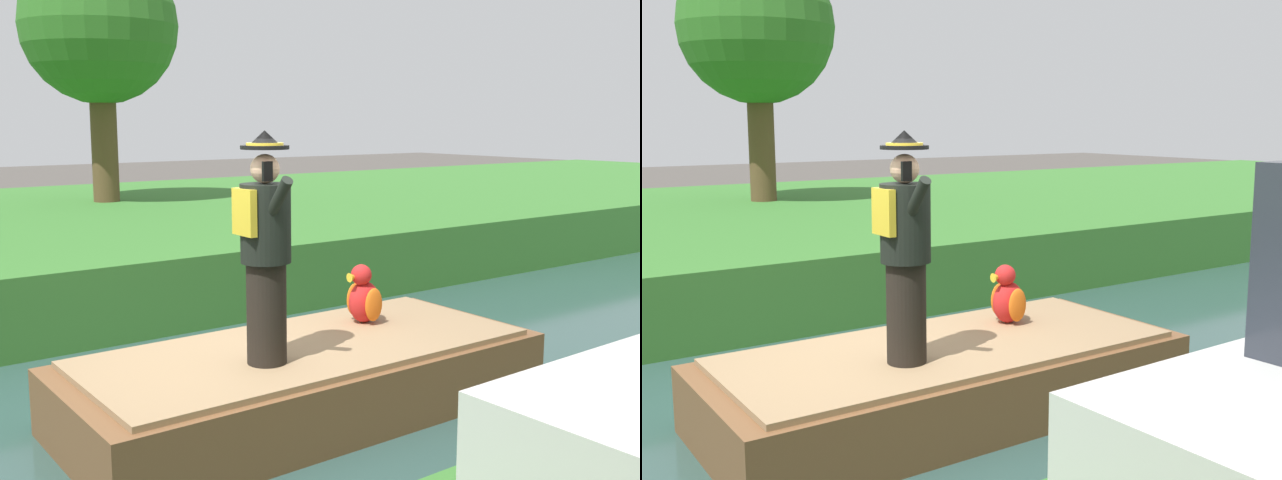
% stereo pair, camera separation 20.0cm
% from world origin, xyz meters
% --- Properties ---
extents(ground_plane, '(80.00, 80.00, 0.00)m').
position_xyz_m(ground_plane, '(0.00, 0.00, 0.00)').
color(ground_plane, '#4C4742').
extents(canal_water, '(5.74, 48.00, 0.10)m').
position_xyz_m(canal_water, '(0.00, 0.00, 0.05)').
color(canal_water, '#2D4C47').
rests_on(canal_water, ground).
extents(grass_bank_near, '(11.01, 48.00, 1.02)m').
position_xyz_m(grass_bank_near, '(-8.38, 0.00, 0.51)').
color(grass_bank_near, '#38752D').
rests_on(grass_bank_near, ground).
extents(boat, '(1.80, 4.20, 0.61)m').
position_xyz_m(boat, '(0.00, 0.68, 0.40)').
color(boat, brown).
rests_on(boat, canal_water).
extents(person_pirate, '(0.61, 0.42, 1.85)m').
position_xyz_m(person_pirate, '(0.23, 0.14, 1.64)').
color(person_pirate, black).
rests_on(person_pirate, boat).
extents(parrot_plush, '(0.36, 0.34, 0.57)m').
position_xyz_m(parrot_plush, '(-0.27, 1.55, 0.95)').
color(parrot_plush, red).
rests_on(parrot_plush, boat).
extents(tree_broad, '(3.03, 3.03, 4.94)m').
position_xyz_m(tree_broad, '(-9.59, 2.54, 4.40)').
color(tree_broad, brown).
rests_on(tree_broad, grass_bank_near).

